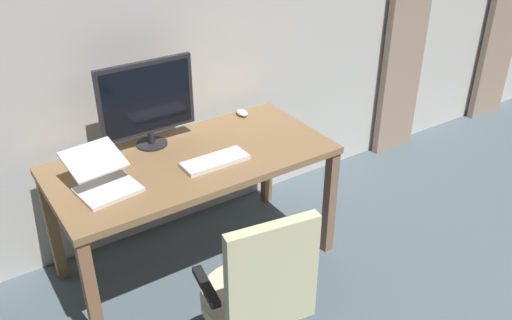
# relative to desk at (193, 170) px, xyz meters

# --- Properties ---
(back_room_partition) EXTENTS (5.75, 0.10, 2.59)m
(back_room_partition) POSITION_rel_desk_xyz_m (-1.53, -0.53, 0.64)
(back_room_partition) COLOR silver
(back_room_partition) RESTS_ON ground
(curtain_right_panel) EXTENTS (0.40, 0.06, 2.30)m
(curtain_right_panel) POSITION_rel_desk_xyz_m (-2.11, -0.42, 0.49)
(curtain_right_panel) COLOR tan
(curtain_right_panel) RESTS_ON ground
(desk) EXTENTS (1.56, 0.76, 0.74)m
(desk) POSITION_rel_desk_xyz_m (0.00, 0.00, 0.00)
(desk) COLOR olive
(desk) RESTS_ON ground
(office_chair) EXTENTS (0.56, 0.56, 1.06)m
(office_chair) POSITION_rel_desk_xyz_m (0.21, 0.98, -0.17)
(office_chair) COLOR black
(office_chair) RESTS_ON ground
(computer_monitor) EXTENTS (0.56, 0.18, 0.50)m
(computer_monitor) POSITION_rel_desk_xyz_m (0.12, -0.26, 0.36)
(computer_monitor) COLOR #232328
(computer_monitor) RESTS_ON desk
(computer_keyboard) EXTENTS (0.37, 0.14, 0.02)m
(computer_keyboard) POSITION_rel_desk_xyz_m (-0.07, 0.13, 0.10)
(computer_keyboard) COLOR white
(computer_keyboard) RESTS_ON desk
(laptop) EXTENTS (0.32, 0.38, 0.17)m
(laptop) POSITION_rel_desk_xyz_m (0.52, 0.04, 0.14)
(laptop) COLOR white
(laptop) RESTS_ON desk
(computer_mouse) EXTENTS (0.06, 0.10, 0.04)m
(computer_mouse) POSITION_rel_desk_xyz_m (-0.52, -0.31, 0.10)
(computer_mouse) COLOR white
(computer_mouse) RESTS_ON desk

